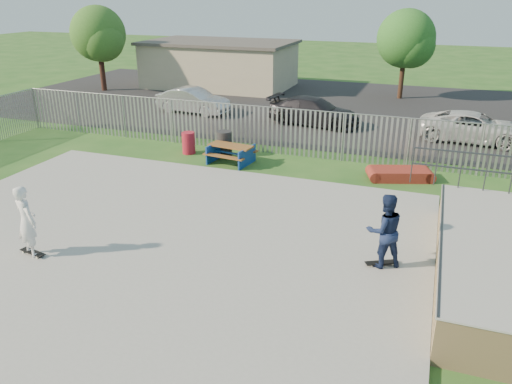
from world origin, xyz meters
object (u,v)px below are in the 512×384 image
(picnic_table, at_px, (231,154))
(tree_mid, at_px, (406,39))
(trash_bin_red, at_px, (189,143))
(tree_left, at_px, (98,34))
(funbox, at_px, (400,174))
(car_dark, at_px, (314,111))
(car_white, at_px, (474,127))
(car_silver, at_px, (193,101))
(trash_bin_grey, at_px, (224,144))
(skater_white, at_px, (27,221))
(skater_navy, at_px, (385,231))

(picnic_table, xyz_separation_m, tree_mid, (5.28, 15.78, 3.34))
(trash_bin_red, xyz_separation_m, tree_left, (-12.25, 10.99, 3.34))
(funbox, xyz_separation_m, car_dark, (-4.96, 6.78, 0.52))
(funbox, bearing_deg, picnic_table, 164.61)
(picnic_table, bearing_deg, car_dark, 84.41)
(car_white, xyz_separation_m, tree_left, (-23.78, 4.92, 3.12))
(car_silver, xyz_separation_m, tree_left, (-9.03, 4.10, 3.09))
(car_silver, bearing_deg, funbox, -113.99)
(car_silver, distance_m, car_white, 14.77)
(trash_bin_red, distance_m, car_silver, 7.61)
(car_silver, xyz_separation_m, car_white, (14.75, -0.82, -0.03))
(funbox, xyz_separation_m, car_silver, (-12.05, 7.08, 0.52))
(picnic_table, xyz_separation_m, trash_bin_grey, (-0.61, 0.76, 0.15))
(car_dark, bearing_deg, tree_mid, -14.59)
(funbox, xyz_separation_m, skater_white, (-8.46, -9.42, 0.90))
(trash_bin_grey, bearing_deg, skater_white, -97.03)
(car_silver, relative_size, skater_white, 2.23)
(skater_white, bearing_deg, funbox, -110.85)
(funbox, distance_m, trash_bin_red, 8.84)
(funbox, distance_m, tree_mid, 15.86)
(trash_bin_grey, relative_size, car_silver, 0.25)
(trash_bin_grey, relative_size, tree_mid, 0.19)
(trash_bin_grey, bearing_deg, picnic_table, -51.12)
(car_dark, bearing_deg, skater_navy, -151.42)
(tree_left, bearing_deg, tree_mid, 12.10)
(tree_mid, bearing_deg, trash_bin_grey, -111.42)
(trash_bin_red, xyz_separation_m, car_silver, (-3.22, 6.90, 0.26))
(trash_bin_red, relative_size, tree_left, 0.16)
(car_white, xyz_separation_m, skater_white, (-11.16, -15.67, 0.41))
(picnic_table, bearing_deg, car_silver, 133.59)
(trash_bin_red, bearing_deg, funbox, -1.18)
(trash_bin_grey, distance_m, tree_mid, 16.44)
(trash_bin_red, distance_m, trash_bin_grey, 1.60)
(tree_left, distance_m, skater_navy, 27.98)
(car_white, distance_m, tree_mid, 10.46)
(trash_bin_red, relative_size, car_white, 0.19)
(funbox, relative_size, trash_bin_grey, 2.07)
(car_dark, height_order, skater_navy, skater_navy)
(trash_bin_red, distance_m, car_dark, 7.66)
(funbox, relative_size, skater_navy, 1.16)
(picnic_table, distance_m, tree_mid, 16.97)
(car_white, distance_m, skater_white, 19.24)
(picnic_table, distance_m, skater_navy, 9.41)
(skater_white, bearing_deg, trash_bin_red, -66.69)
(tree_mid, height_order, skater_white, tree_mid)
(picnic_table, xyz_separation_m, tree_left, (-14.45, 11.55, 3.42))
(trash_bin_red, bearing_deg, trash_bin_grey, 7.43)
(picnic_table, bearing_deg, tree_mid, 79.10)
(car_dark, bearing_deg, trash_bin_red, 157.68)
(tree_left, height_order, tree_mid, tree_left)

